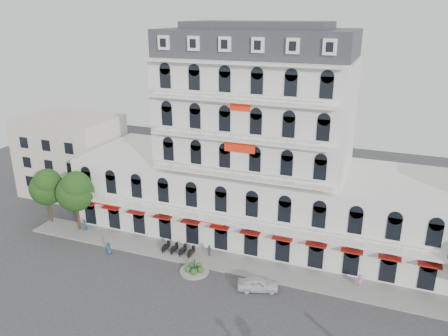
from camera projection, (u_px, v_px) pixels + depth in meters
ground at (197, 311)px, 41.29m from camera, size 120.00×120.00×0.00m
sidewalk at (230, 263)px, 49.17m from camera, size 53.00×4.00×0.16m
main_building at (256, 156)px, 53.75m from camera, size 45.00×15.00×25.80m
flank_building_west at (72, 155)px, 67.01m from camera, size 14.00×10.00×12.00m
traffic_island at (194, 270)px, 47.49m from camera, size 3.20×3.20×1.60m
parked_scooter_row at (179, 254)px, 51.17m from camera, size 4.40×1.80×1.10m
tree_west_outer at (47, 186)px, 57.05m from camera, size 4.50×4.48×7.76m
tree_west_inner at (75, 190)px, 54.81m from camera, size 4.76×4.76×8.25m
parked_car at (258, 284)px, 44.28m from camera, size 4.49×2.86×1.42m
pedestrian_left at (109, 248)px, 50.91m from camera, size 0.77×0.54×1.50m
pedestrian_mid at (209, 251)px, 50.30m from camera, size 0.93×0.51×1.50m
pedestrian_right at (360, 281)px, 44.64m from camera, size 1.12×0.99×1.50m
pedestrian_far at (85, 226)px, 56.04m from camera, size 0.63×0.75×1.74m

